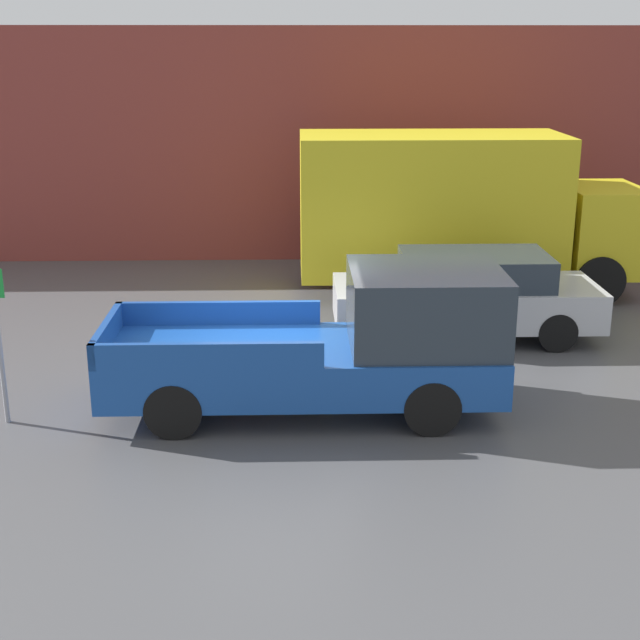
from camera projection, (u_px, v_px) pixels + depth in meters
The scene contains 5 objects.
ground_plane at pixel (280, 388), 13.72m from camera, with size 60.00×60.00×0.00m, color #4C4C4F.
building_wall at pixel (284, 146), 21.00m from camera, with size 28.00×0.15×5.45m.
pickup_truck at pixel (342, 345), 12.68m from camera, with size 5.61×2.05×2.08m.
car at pixel (468, 295), 15.87m from camera, with size 4.67×1.83×1.54m.
delivery_truck at pixel (456, 209), 18.39m from camera, with size 7.03×2.34×3.32m.
Camera 1 is at (0.26, -12.78, 5.13)m, focal length 50.00 mm.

